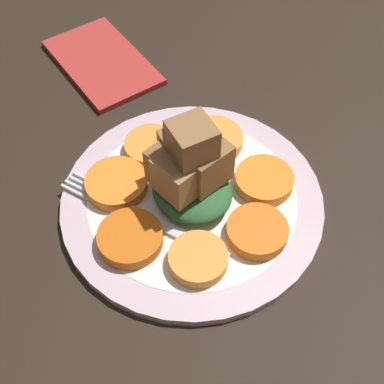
{
  "coord_description": "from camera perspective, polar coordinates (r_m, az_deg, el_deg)",
  "views": [
    {
      "loc": [
        27.42,
        -19.02,
        48.2
      ],
      "look_at": [
        0.0,
        0.0,
        4.1
      ],
      "focal_mm": 50.0,
      "sensor_mm": 36.0,
      "label": 1
    }
  ],
  "objects": [
    {
      "name": "carrot_slice_0",
      "position": [
        0.57,
        7.7,
        1.26
      ],
      "size": [
        6.23,
        6.23,
        1.33
      ],
      "primitive_type": "cylinder",
      "color": "orange",
      "rests_on": "plate"
    },
    {
      "name": "carrot_slice_4",
      "position": [
        0.53,
        -6.62,
        -4.9
      ],
      "size": [
        6.48,
        6.48,
        1.33
      ],
      "primitive_type": "cylinder",
      "color": "#D55F13",
      "rests_on": "plate"
    },
    {
      "name": "center_pile",
      "position": [
        0.53,
        -0.34,
        2.47
      ],
      "size": [
        8.9,
        8.01,
        10.64
      ],
      "color": "#2D6033",
      "rests_on": "plate"
    },
    {
      "name": "napkin",
      "position": [
        0.73,
        -9.54,
        13.48
      ],
      "size": [
        16.23,
        9.74,
        0.8
      ],
      "color": "#B2332D",
      "rests_on": "table_slab"
    },
    {
      "name": "carrot_slice_3",
      "position": [
        0.57,
        -8.07,
        0.92
      ],
      "size": [
        6.61,
        6.61,
        1.33
      ],
      "primitive_type": "cylinder",
      "color": "orange",
      "rests_on": "plate"
    },
    {
      "name": "plate",
      "position": [
        0.57,
        0.0,
        -0.97
      ],
      "size": [
        27.65,
        27.65,
        1.05
      ],
      "color": "silver",
      "rests_on": "table_slab"
    },
    {
      "name": "carrot_slice_2",
      "position": [
        0.6,
        -4.2,
        4.97
      ],
      "size": [
        5.87,
        5.87,
        1.33
      ],
      "primitive_type": "cylinder",
      "color": "orange",
      "rests_on": "plate"
    },
    {
      "name": "fork",
      "position": [
        0.55,
        -5.64,
        -2.41
      ],
      "size": [
        18.37,
        9.84,
        0.4
      ],
      "rotation": [
        0.0,
        0.0,
        0.44
      ],
      "color": "silver",
      "rests_on": "plate"
    },
    {
      "name": "table_slab",
      "position": [
        0.58,
        0.0,
        -1.85
      ],
      "size": [
        120.0,
        120.0,
        2.0
      ],
      "primitive_type": "cube",
      "color": "black",
      "rests_on": "ground"
    },
    {
      "name": "carrot_slice_5",
      "position": [
        0.51,
        0.66,
        -7.15
      ],
      "size": [
        5.74,
        5.74,
        1.33
      ],
      "primitive_type": "cylinder",
      "color": "#F99438",
      "rests_on": "plate"
    },
    {
      "name": "carrot_slice_1",
      "position": [
        0.61,
        2.35,
        5.59
      ],
      "size": [
        6.51,
        6.51,
        1.33
      ],
      "primitive_type": "cylinder",
      "color": "#F99539",
      "rests_on": "plate"
    },
    {
      "name": "carrot_slice_6",
      "position": [
        0.53,
        6.97,
        -4.18
      ],
      "size": [
        6.14,
        6.14,
        1.33
      ],
      "primitive_type": "cylinder",
      "color": "orange",
      "rests_on": "plate"
    }
  ]
}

